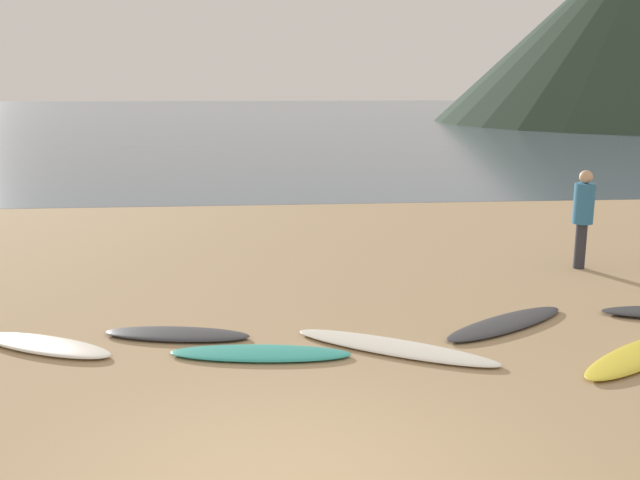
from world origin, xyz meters
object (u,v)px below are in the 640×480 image
(surfboard_2, at_px, (177,334))
(person_1, at_px, (583,211))
(surfboard_1, at_px, (46,345))
(surfboard_6, at_px, (640,355))
(surfboard_3, at_px, (261,353))
(surfboard_5, at_px, (506,323))
(surfboard_4, at_px, (395,347))

(surfboard_2, relative_size, person_1, 1.10)
(surfboard_1, distance_m, surfboard_2, 1.60)
(surfboard_1, height_order, surfboard_6, surfboard_1)
(surfboard_2, bearing_deg, surfboard_6, -1.73)
(surfboard_1, height_order, surfboard_3, surfboard_1)
(surfboard_5, bearing_deg, surfboard_2, 148.31)
(person_1, bearing_deg, surfboard_6, -39.20)
(surfboard_4, xyz_separation_m, surfboard_5, (1.66, 0.74, 0.00))
(surfboard_2, distance_m, surfboard_5, 4.38)
(surfboard_4, bearing_deg, surfboard_3, -146.92)
(surfboard_2, xyz_separation_m, surfboard_6, (5.58, -1.21, -0.00))
(surfboard_5, bearing_deg, surfboard_4, 171.75)
(surfboard_3, height_order, surfboard_6, surfboard_6)
(surfboard_1, bearing_deg, surfboard_2, 36.79)
(surfboard_6, relative_size, person_1, 1.32)
(surfboard_1, xyz_separation_m, surfboard_3, (2.65, -0.49, -0.01))
(surfboard_5, distance_m, surfboard_6, 1.74)
(surfboard_3, relative_size, person_1, 1.26)
(surfboard_1, xyz_separation_m, surfboard_6, (7.17, -0.95, -0.00))
(surfboard_1, distance_m, surfboard_5, 5.97)
(surfboard_5, bearing_deg, surfboard_3, 161.17)
(surfboard_4, bearing_deg, surfboard_6, 21.27)
(surfboard_2, distance_m, person_1, 7.37)
(surfboard_1, distance_m, surfboard_3, 2.70)
(surfboard_3, height_order, surfboard_4, surfboard_4)
(surfboard_3, xyz_separation_m, person_1, (5.64, 3.64, 0.99))
(person_1, bearing_deg, surfboard_5, -63.13)
(surfboard_2, xyz_separation_m, surfboard_4, (2.72, -0.70, -0.00))
(surfboard_1, bearing_deg, surfboard_5, 30.28)
(surfboard_4, relative_size, surfboard_6, 1.15)
(surfboard_1, height_order, surfboard_4, surfboard_1)
(surfboard_3, bearing_deg, person_1, 39.57)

